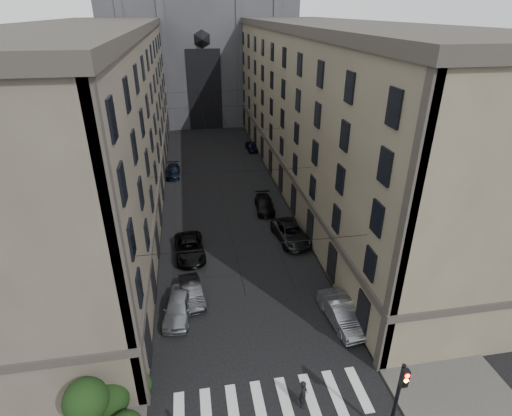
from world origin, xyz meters
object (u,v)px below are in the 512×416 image
car_right_far (252,147)px  car_left_midnear (192,292)px  car_left_midfar (190,248)px  car_left_near (178,307)px  car_left_far (173,171)px  traffic_light_right (399,394)px  gothic_tower (198,22)px  pedestrian (303,394)px  car_right_midnear (291,233)px  car_right_midfar (264,204)px  car_right_near (342,313)px

car_right_far → car_left_midnear: bearing=-109.8°
car_left_midfar → car_right_far: car_left_midfar is taller
car_left_near → car_left_far: car_left_near is taller
traffic_light_right → gothic_tower: bearing=94.4°
car_left_near → traffic_light_right: bearing=-38.6°
car_left_midnear → pedestrian: (5.87, -10.37, 0.23)m
car_left_midfar → pedestrian: (5.87, -16.61, 0.17)m
car_left_near → car_left_midnear: car_left_near is taller
gothic_tower → car_right_midnear: (5.47, -52.78, -17.01)m
car_left_midnear → pedestrian: size_ratio=2.29×
car_right_midfar → car_right_far: bearing=88.8°
car_right_far → pedestrian: size_ratio=2.03×
car_right_midnear → pedestrian: (-3.80, -17.64, 0.15)m
car_left_far → car_right_far: bearing=36.9°
car_left_midfar → pedestrian: bearing=-73.6°
car_left_near → pedestrian: pedestrian is taller
car_left_midnear → car_right_far: bearing=65.8°
car_right_far → gothic_tower: bearing=100.7°
traffic_light_right → pedestrian: bearing=146.3°
traffic_light_right → car_left_near: traffic_light_right is taller
car_left_far → pedestrian: pedestrian is taller
car_right_near → car_left_far: bearing=105.5°
car_right_midnear → car_right_near: bearing=-92.6°
car_left_midnear → car_right_near: car_right_near is taller
car_left_midnear → car_right_far: car_left_midnear is taller
car_left_midfar → car_right_far: size_ratio=1.45×
traffic_light_right → car_right_far: 48.02m
car_left_far → car_right_near: 32.92m
gothic_tower → car_right_midnear: 55.72m
car_right_midfar → car_left_midfar: bearing=-132.7°
gothic_tower → car_left_near: gothic_tower is taller
car_left_near → car_right_near: bearing=-5.6°
car_left_midfar → car_right_near: bearing=-48.6°
car_right_midfar → car_right_far: 20.97m
car_left_midfar → car_right_midnear: bearing=3.0°
car_left_far → car_left_midfar: bearing=-83.8°
traffic_light_right → car_right_far: traffic_light_right is taller
gothic_tower → car_left_midfar: gothic_tower is taller
car_left_midfar → car_right_midnear: car_right_midnear is taller
pedestrian → gothic_tower: bearing=23.4°
car_left_near → car_left_midfar: car_left_near is taller
car_left_near → car_right_midfar: 18.35m
car_left_near → car_left_midnear: 1.95m
gothic_tower → car_left_near: bearing=-94.8°
car_left_far → gothic_tower: bearing=81.2°
gothic_tower → car_right_near: gothic_tower is taller
car_left_near → car_left_midfar: (1.03, 7.90, -0.04)m
traffic_light_right → car_left_near: bearing=133.7°
gothic_tower → car_right_near: bearing=-84.5°
traffic_light_right → car_left_midfar: size_ratio=0.95×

